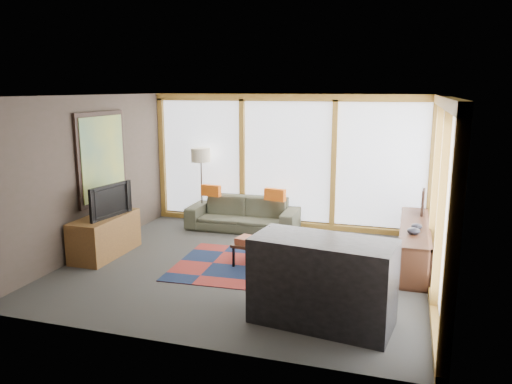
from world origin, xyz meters
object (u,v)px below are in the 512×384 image
(sofa, at_px, (243,214))
(bar_counter, at_px, (322,282))
(bookshelf, at_px, (414,244))
(tv_console, at_px, (105,236))
(floor_lamp, at_px, (202,187))
(television, at_px, (107,200))
(coffee_table, at_px, (270,256))

(sofa, bearing_deg, bar_counter, -59.34)
(bar_counter, bearing_deg, bookshelf, 75.45)
(bookshelf, distance_m, tv_console, 4.98)
(sofa, relative_size, tv_console, 1.62)
(floor_lamp, xyz_separation_m, bar_counter, (3.07, -3.63, -0.26))
(sofa, height_order, floor_lamp, floor_lamp)
(tv_console, bearing_deg, floor_lamp, 71.53)
(floor_lamp, bearing_deg, television, -107.03)
(television, relative_size, bar_counter, 0.58)
(coffee_table, distance_m, bookshelf, 2.29)
(tv_console, relative_size, television, 1.42)
(coffee_table, distance_m, television, 2.79)
(sofa, height_order, bookshelf, sofa)
(floor_lamp, xyz_separation_m, television, (-0.69, -2.25, 0.16))
(coffee_table, relative_size, bookshelf, 0.44)
(bar_counter, bearing_deg, sofa, 129.61)
(floor_lamp, height_order, coffee_table, floor_lamp)
(sofa, height_order, coffee_table, sofa)
(sofa, xyz_separation_m, bar_counter, (2.15, -3.48, 0.20))
(coffee_table, xyz_separation_m, television, (-2.68, -0.22, 0.75))
(sofa, distance_m, floor_lamp, 1.04)
(tv_console, bearing_deg, sofa, 51.51)
(television, bearing_deg, sofa, -28.62)
(bookshelf, distance_m, bar_counter, 2.69)
(bookshelf, distance_m, television, 4.95)
(tv_console, bearing_deg, bookshelf, 12.86)
(floor_lamp, bearing_deg, coffee_table, -45.56)
(floor_lamp, distance_m, bar_counter, 4.76)
(sofa, bearing_deg, floor_lamp, 169.87)
(floor_lamp, relative_size, bar_counter, 0.96)
(sofa, bearing_deg, tv_console, -129.47)
(floor_lamp, distance_m, coffee_table, 2.90)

